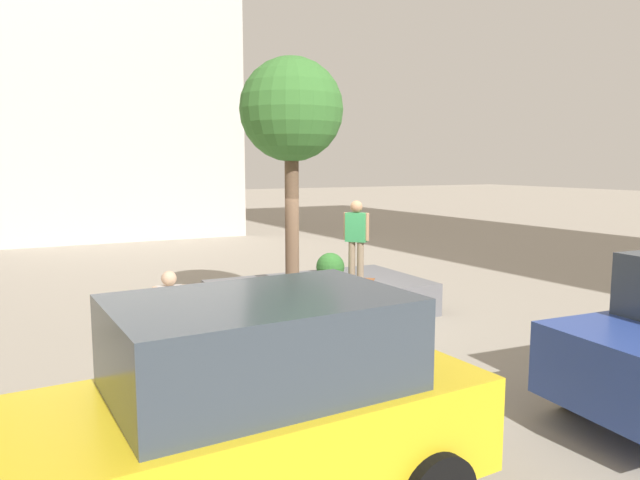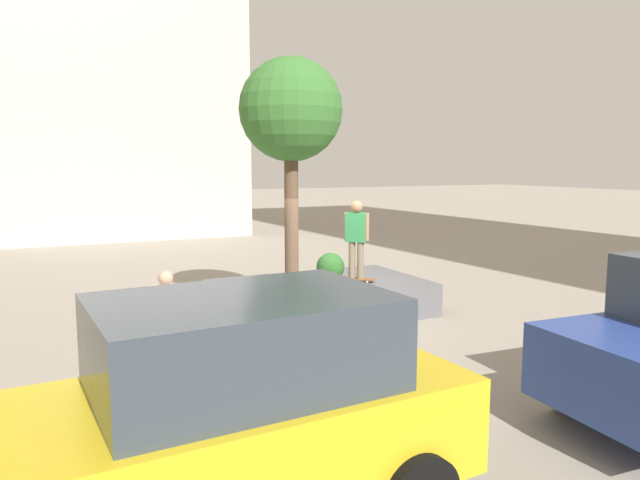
{
  "view_description": "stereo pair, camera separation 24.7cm",
  "coord_description": "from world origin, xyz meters",
  "px_view_note": "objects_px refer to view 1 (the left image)",
  "views": [
    {
      "loc": [
        5.6,
        10.65,
        3.19
      ],
      "look_at": [
        0.02,
        -0.38,
        1.59
      ],
      "focal_mm": 33.27,
      "sensor_mm": 36.0,
      "label": 1
    },
    {
      "loc": [
        5.38,
        10.76,
        3.19
      ],
      "look_at": [
        0.02,
        -0.38,
        1.59
      ],
      "focal_mm": 33.27,
      "sensor_mm": 36.0,
      "label": 2
    }
  ],
  "objects_px": {
    "plaza_tree": "(291,112)",
    "skateboard": "(356,279)",
    "skateboarder": "(356,234)",
    "pedestrian_crossing": "(170,312)",
    "planter_ledge": "(320,298)",
    "taxi_cab": "(245,414)"
  },
  "relations": [
    {
      "from": "plaza_tree",
      "to": "skateboarder",
      "type": "height_order",
      "value": "plaza_tree"
    },
    {
      "from": "skateboarder",
      "to": "skateboard",
      "type": "bearing_deg",
      "value": 90.0
    },
    {
      "from": "plaza_tree",
      "to": "taxi_cab",
      "type": "height_order",
      "value": "plaza_tree"
    },
    {
      "from": "taxi_cab",
      "to": "pedestrian_crossing",
      "type": "height_order",
      "value": "taxi_cab"
    },
    {
      "from": "skateboard",
      "to": "pedestrian_crossing",
      "type": "xyz_separation_m",
      "value": [
        4.29,
        1.58,
        0.14
      ]
    },
    {
      "from": "planter_ledge",
      "to": "taxi_cab",
      "type": "xyz_separation_m",
      "value": [
        3.96,
        6.39,
        0.7
      ]
    },
    {
      "from": "planter_ledge",
      "to": "skateboard",
      "type": "distance_m",
      "value": 0.87
    },
    {
      "from": "skateboard",
      "to": "pedestrian_crossing",
      "type": "bearing_deg",
      "value": 20.21
    },
    {
      "from": "planter_ledge",
      "to": "plaza_tree",
      "type": "bearing_deg",
      "value": 17.94
    },
    {
      "from": "plaza_tree",
      "to": "skateboarder",
      "type": "distance_m",
      "value": 2.86
    },
    {
      "from": "planter_ledge",
      "to": "skateboarder",
      "type": "relative_size",
      "value": 2.65
    },
    {
      "from": "skateboarder",
      "to": "pedestrian_crossing",
      "type": "relative_size",
      "value": 1.08
    },
    {
      "from": "pedestrian_crossing",
      "to": "skateboard",
      "type": "bearing_deg",
      "value": -159.79
    },
    {
      "from": "skateboarder",
      "to": "taxi_cab",
      "type": "xyz_separation_m",
      "value": [
        4.67,
        6.09,
        -0.67
      ]
    },
    {
      "from": "plaza_tree",
      "to": "pedestrian_crossing",
      "type": "relative_size",
      "value": 2.98
    },
    {
      "from": "skateboard",
      "to": "taxi_cab",
      "type": "height_order",
      "value": "taxi_cab"
    },
    {
      "from": "plaza_tree",
      "to": "pedestrian_crossing",
      "type": "height_order",
      "value": "plaza_tree"
    },
    {
      "from": "planter_ledge",
      "to": "taxi_cab",
      "type": "distance_m",
      "value": 7.56
    },
    {
      "from": "plaza_tree",
      "to": "skateboard",
      "type": "height_order",
      "value": "plaza_tree"
    },
    {
      "from": "planter_ledge",
      "to": "plaza_tree",
      "type": "xyz_separation_m",
      "value": [
        0.75,
        0.24,
        3.84
      ]
    },
    {
      "from": "planter_ledge",
      "to": "pedestrian_crossing",
      "type": "distance_m",
      "value": 4.09
    },
    {
      "from": "planter_ledge",
      "to": "taxi_cab",
      "type": "height_order",
      "value": "taxi_cab"
    }
  ]
}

